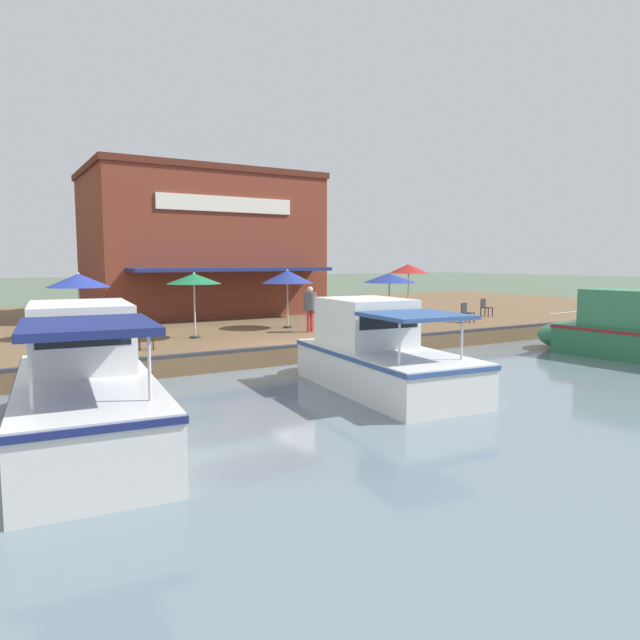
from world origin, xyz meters
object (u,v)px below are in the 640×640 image
cafe_chair_under_first_umbrella (368,312)px  person_mid_patio (310,303)px  motorboat_fourth_along (371,355)px  motorboat_distant_upstream (637,334)px  patio_umbrella_by_entrance (409,269)px  patio_umbrella_back_row (287,277)px  patio_umbrella_mid_patio_left (79,281)px  motorboat_nearest_quay (84,387)px  patio_umbrella_far_corner (389,278)px  waterfront_restaurant (200,244)px  cafe_chair_mid_patio (485,306)px  mooring_post (366,327)px  cafe_chair_beside_entrance (466,311)px  patio_umbrella_mid_patio_right (194,279)px  cafe_chair_back_row_seat (146,334)px  cafe_chair_far_corner_seat (331,313)px  tree_upstream_bank (144,233)px

cafe_chair_under_first_umbrella → person_mid_patio: person_mid_patio is taller
person_mid_patio → motorboat_fourth_along: person_mid_patio is taller
motorboat_distant_upstream → patio_umbrella_by_entrance: bearing=-172.2°
patio_umbrella_back_row → patio_umbrella_mid_patio_left: bearing=-97.7°
person_mid_patio → motorboat_nearest_quay: motorboat_nearest_quay is taller
patio_umbrella_by_entrance → person_mid_patio: size_ratio=1.49×
patio_umbrella_mid_patio_left → patio_umbrella_far_corner: bearing=76.4°
patio_umbrella_mid_patio_left → patio_umbrella_by_entrance: bearing=87.9°
person_mid_patio → patio_umbrella_far_corner: bearing=88.8°
waterfront_restaurant → person_mid_patio: (10.05, 0.77, -2.46)m
cafe_chair_mid_patio → motorboat_distant_upstream: size_ratio=0.11×
patio_umbrella_far_corner → person_mid_patio: size_ratio=1.29×
person_mid_patio → mooring_post: person_mid_patio is taller
waterfront_restaurant → patio_umbrella_by_entrance: waterfront_restaurant is taller
cafe_chair_under_first_umbrella → cafe_chair_beside_entrance: size_ratio=1.00×
motorboat_nearest_quay → mooring_post: motorboat_nearest_quay is taller
patio_umbrella_mid_patio_left → cafe_chair_mid_patio: 18.26m
patio_umbrella_mid_patio_right → patio_umbrella_far_corner: patio_umbrella_mid_patio_right is taller
motorboat_distant_upstream → waterfront_restaurant: bearing=-154.2°
patio_umbrella_mid_patio_left → patio_umbrella_far_corner: patio_umbrella_mid_patio_left is taller
cafe_chair_back_row_seat → cafe_chair_far_corner_seat: size_ratio=1.00×
waterfront_restaurant → patio_umbrella_back_row: waterfront_restaurant is taller
cafe_chair_mid_patio → cafe_chair_under_first_umbrella: (-0.34, -6.76, 0.00)m
patio_umbrella_far_corner → motorboat_distant_upstream: size_ratio=0.30×
waterfront_restaurant → person_mid_patio: size_ratio=6.40×
waterfront_restaurant → patio_umbrella_far_corner: waterfront_restaurant is taller
patio_umbrella_back_row → mooring_post: 4.84m
mooring_post → cafe_chair_beside_entrance: bearing=108.3°
cafe_chair_under_first_umbrella → motorboat_distant_upstream: bearing=24.7°
tree_upstream_bank → cafe_chair_back_row_seat: bearing=-14.0°
motorboat_fourth_along → waterfront_restaurant: bearing=175.4°
patio_umbrella_mid_patio_left → motorboat_distant_upstream: bearing=55.8°
cafe_chair_back_row_seat → mooring_post: bearing=75.7°
patio_umbrella_back_row → tree_upstream_bank: size_ratio=0.35×
mooring_post → person_mid_patio: bearing=-168.8°
waterfront_restaurant → cafe_chair_far_corner_seat: waterfront_restaurant is taller
patio_umbrella_mid_patio_left → cafe_chair_far_corner_seat: size_ratio=2.68×
patio_umbrella_by_entrance → person_mid_patio: (2.16, -6.53, -1.23)m
patio_umbrella_back_row → patio_umbrella_mid_patio_right: bearing=-76.0°
patio_umbrella_far_corner → tree_upstream_bank: bearing=-154.6°
motorboat_nearest_quay → mooring_post: bearing=115.3°
patio_umbrella_mid_patio_left → cafe_chair_back_row_seat: patio_umbrella_mid_patio_left is taller
cafe_chair_far_corner_seat → person_mid_patio: 2.68m
person_mid_patio → cafe_chair_beside_entrance: bearing=85.9°
cafe_chair_beside_entrance → mooring_post: size_ratio=1.02×
waterfront_restaurant → person_mid_patio: 10.37m
patio_umbrella_far_corner → motorboat_nearest_quay: (7.35, -12.78, -1.64)m
waterfront_restaurant → cafe_chair_under_first_umbrella: (8.71, 4.43, -3.07)m
cafe_chair_back_row_seat → motorboat_distant_upstream: (6.83, 14.31, -0.19)m
cafe_chair_under_first_umbrella → tree_upstream_bank: bearing=-152.1°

